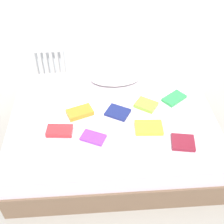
{
  "coord_description": "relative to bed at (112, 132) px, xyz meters",
  "views": [
    {
      "loc": [
        -0.14,
        -2.0,
        2.37
      ],
      "look_at": [
        0.0,
        0.05,
        0.48
      ],
      "focal_mm": 45.26,
      "sensor_mm": 36.0,
      "label": 1
    }
  ],
  "objects": [
    {
      "name": "textbook_purple",
      "position": [
        -0.19,
        -0.31,
        0.27
      ],
      "size": [
        0.25,
        0.21,
        0.02
      ],
      "primitive_type": "cube",
      "rotation": [
        0.0,
        0.0,
        -0.44
      ],
      "color": "purple",
      "rests_on": "bed"
    },
    {
      "name": "textbook_lime",
      "position": [
        0.34,
        0.09,
        0.27
      ],
      "size": [
        0.26,
        0.25,
        0.04
      ],
      "primitive_type": "cube",
      "rotation": [
        0.0,
        0.0,
        -0.6
      ],
      "color": "#8CC638",
      "rests_on": "bed"
    },
    {
      "name": "radiator",
      "position": [
        -0.75,
        1.2,
        0.08
      ],
      "size": [
        0.41,
        0.04,
        0.46
      ],
      "color": "white",
      "rests_on": "ground"
    },
    {
      "name": "ground_plane",
      "position": [
        0.0,
        0.0,
        -0.25
      ],
      "size": [
        8.0,
        8.0,
        0.0
      ],
      "primitive_type": "plane",
      "color": "#9E998E"
    },
    {
      "name": "textbook_white",
      "position": [
        -0.72,
        0.1,
        0.27
      ],
      "size": [
        0.24,
        0.21,
        0.04
      ],
      "primitive_type": "cube",
      "rotation": [
        0.0,
        0.0,
        -0.22
      ],
      "color": "white",
      "rests_on": "bed"
    },
    {
      "name": "textbook_orange",
      "position": [
        -0.31,
        0.02,
        0.28
      ],
      "size": [
        0.28,
        0.22,
        0.05
      ],
      "primitive_type": "cube",
      "rotation": [
        0.0,
        0.0,
        0.36
      ],
      "color": "orange",
      "rests_on": "bed"
    },
    {
      "name": "textbook_yellow",
      "position": [
        0.32,
        -0.22,
        0.27
      ],
      "size": [
        0.26,
        0.19,
        0.04
      ],
      "primitive_type": "cube",
      "rotation": [
        0.0,
        0.0,
        -0.06
      ],
      "color": "yellow",
      "rests_on": "bed"
    },
    {
      "name": "bed",
      "position": [
        0.0,
        0.0,
        0.0
      ],
      "size": [
        2.0,
        1.5,
        0.5
      ],
      "color": "brown",
      "rests_on": "ground"
    },
    {
      "name": "textbook_maroon",
      "position": [
        0.59,
        -0.42,
        0.27
      ],
      "size": [
        0.22,
        0.21,
        0.03
      ],
      "primitive_type": "cube",
      "rotation": [
        0.0,
        0.0,
        -0.17
      ],
      "color": "maroon",
      "rests_on": "bed"
    },
    {
      "name": "textbook_navy",
      "position": [
        0.05,
        0.01,
        0.27
      ],
      "size": [
        0.27,
        0.26,
        0.03
      ],
      "primitive_type": "cube",
      "rotation": [
        0.0,
        0.0,
        -0.51
      ],
      "color": "navy",
      "rests_on": "bed"
    },
    {
      "name": "pillow",
      "position": [
        0.07,
        0.51,
        0.32
      ],
      "size": [
        0.55,
        0.28,
        0.13
      ],
      "primitive_type": "ellipsoid",
      "color": "white",
      "rests_on": "bed"
    },
    {
      "name": "textbook_red",
      "position": [
        -0.49,
        -0.21,
        0.28
      ],
      "size": [
        0.24,
        0.15,
        0.04
      ],
      "primitive_type": "cube",
      "rotation": [
        0.0,
        0.0,
        -0.09
      ],
      "color": "red",
      "rests_on": "bed"
    },
    {
      "name": "textbook_green",
      "position": [
        0.65,
        0.18,
        0.27
      ],
      "size": [
        0.28,
        0.26,
        0.03
      ],
      "primitive_type": "cube",
      "rotation": [
        0.0,
        0.0,
        0.64
      ],
      "color": "green",
      "rests_on": "bed"
    }
  ]
}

